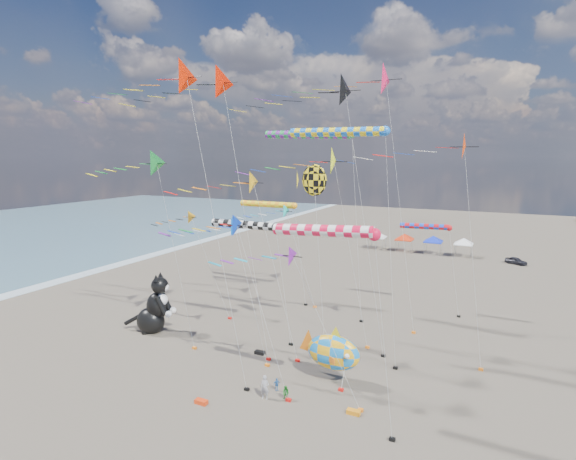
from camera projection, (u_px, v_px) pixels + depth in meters
The scene contains 32 objects.
ground at pixel (222, 437), 27.64m from camera, with size 260.00×260.00×0.00m, color #50473B.
delta_kite_0 at pixel (347, 92), 36.66m from camera, with size 13.66×2.95×23.98m.
delta_kite_1 at pixel (190, 220), 48.06m from camera, with size 9.09×1.59×11.55m.
delta_kite_2 at pixel (292, 261), 31.02m from camera, with size 10.31×1.64×11.16m.
delta_kite_3 at pixel (321, 163), 39.76m from camera, with size 13.47×2.66×18.06m.
delta_kite_4 at pixel (219, 230), 32.10m from camera, with size 11.21×1.83×13.16m.
delta_kite_5 at pixel (176, 80), 31.84m from camera, with size 15.48×2.80×24.06m.
delta_kite_6 at pixel (278, 213), 51.57m from camera, with size 9.84×1.74×11.86m.
delta_kite_7 at pixel (218, 231), 37.11m from camera, with size 9.72×1.85×12.22m.
delta_kite_8 at pixel (242, 186), 37.68m from camera, with size 12.82×2.14×16.04m.
delta_kite_9 at pixel (441, 150), 35.09m from camera, with size 12.50×2.31×19.04m.
delta_kite_10 at pixel (146, 165), 39.58m from camera, with size 12.52×2.54×17.82m.
delta_kite_11 at pixel (385, 80), 41.46m from camera, with size 16.37×3.31×25.94m.
delta_kite_12 at pixel (232, 86), 35.73m from camera, with size 13.13×2.90×24.33m.
windsock_0 at pixel (328, 232), 27.09m from camera, with size 8.19×0.77×13.02m.
windsock_1 at pixel (311, 135), 46.22m from camera, with size 11.39×0.88×19.74m.
windsock_2 at pixel (341, 133), 35.54m from camera, with size 9.56×0.77×19.37m.
windsock_3 at pixel (271, 205), 52.10m from camera, with size 8.48×0.74×11.92m.
windsock_4 at pixel (428, 227), 48.27m from camera, with size 6.77×0.64×9.94m.
windsock_5 at pixel (248, 226), 41.19m from camera, with size 8.23×0.78×11.25m.
angelfish_kite at pixel (312, 182), 37.39m from camera, with size 3.74×3.02×16.44m.
cat_inflatable at pixel (152, 303), 43.68m from camera, with size 4.42×2.21×5.97m, color black, non-canonical shape.
fish_inflatable at pixel (333, 352), 34.00m from camera, with size 5.60×2.62×4.53m.
person_adult at pixel (265, 387), 31.86m from camera, with size 0.64×0.42×1.75m, color #98979F.
child_green at pixel (286, 393), 31.76m from camera, with size 0.51×0.40×1.05m, color #1B7D22.
child_blue at pixel (277, 384), 33.06m from camera, with size 0.57×0.24×0.96m, color #3070BA.
kite_bag_0 at pixel (353, 355), 38.70m from camera, with size 0.90×0.44×0.30m, color #1333C3.
kite_bag_1 at pixel (260, 353), 39.18m from camera, with size 0.90×0.44×0.30m, color black.
kite_bag_2 at pixel (201, 402), 31.32m from camera, with size 0.90×0.44×0.30m, color red.
kite_bag_3 at pixel (354, 412), 30.06m from camera, with size 0.90×0.44×0.30m, color orange.
tent_row at pixel (419, 236), 79.83m from camera, with size 19.20×4.20×3.80m.
parked_car at pixel (516, 261), 71.78m from camera, with size 1.34×3.32×1.13m, color #26262D.
Camera 1 is at (14.59, -20.95, 17.09)m, focal length 28.00 mm.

